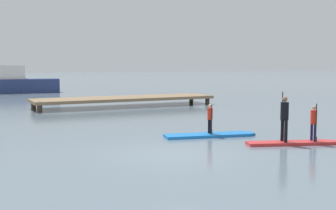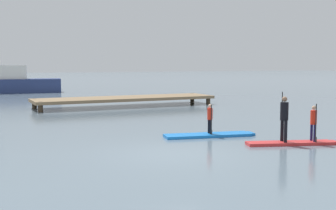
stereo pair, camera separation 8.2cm
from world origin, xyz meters
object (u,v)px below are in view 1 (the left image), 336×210
(paddleboard_near, at_px, (210,135))
(fishing_boat_green_midground, at_px, (9,83))
(paddler_adult, at_px, (284,116))
(paddler_child_front, at_px, (314,121))
(paddler_child_solo, at_px, (210,117))
(paddleboard_far, at_px, (292,143))

(paddleboard_near, distance_m, fishing_boat_green_midground, 28.56)
(paddleboard_near, xyz_separation_m, paddler_adult, (1.36, -2.47, 0.91))
(paddleboard_near, height_order, paddler_child_front, paddler_child_front)
(paddler_child_solo, height_order, paddler_child_front, paddler_child_front)
(paddleboard_far, bearing_deg, paddleboard_near, 122.41)
(paddler_child_solo, bearing_deg, paddler_child_front, -50.53)
(paddleboard_near, distance_m, paddler_child_front, 3.71)
(paddler_adult, height_order, paddler_child_front, paddler_adult)
(paddler_child_solo, distance_m, fishing_boat_green_midground, 28.57)
(paddleboard_far, bearing_deg, paddler_child_front, -19.95)
(paddleboard_near, relative_size, fishing_boat_green_midground, 0.39)
(paddler_child_front, bearing_deg, paddleboard_far, 160.05)
(fishing_boat_green_midground, bearing_deg, paddleboard_near, -81.69)
(paddleboard_near, height_order, paddler_child_solo, paddler_child_solo)
(paddler_adult, bearing_deg, fishing_boat_green_midground, 100.12)
(paddleboard_near, height_order, fishing_boat_green_midground, fishing_boat_green_midground)
(fishing_boat_green_midground, bearing_deg, paddler_child_solo, -81.69)
(paddler_child_front, bearing_deg, paddleboard_near, 129.38)
(paddler_child_solo, bearing_deg, paddleboard_near, 104.73)
(paddler_child_solo, distance_m, paddler_adult, 2.81)
(paddler_adult, height_order, fishing_boat_green_midground, fishing_boat_green_midground)
(paddleboard_far, bearing_deg, paddler_child_solo, 122.49)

